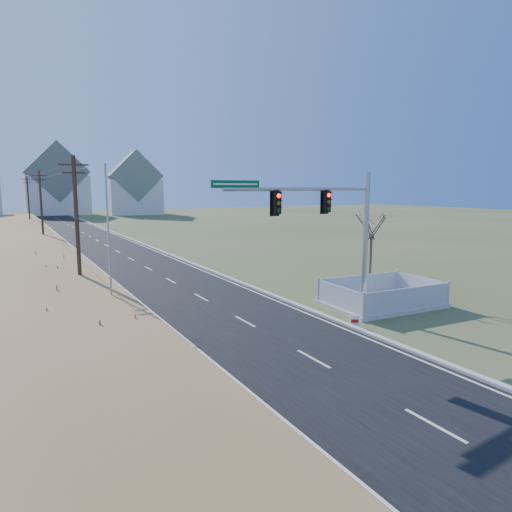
{
  "coord_description": "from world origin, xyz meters",
  "views": [
    {
      "loc": [
        -10.63,
        -16.37,
        6.96
      ],
      "look_at": [
        0.86,
        4.36,
        3.4
      ],
      "focal_mm": 32.0,
      "sensor_mm": 36.0,
      "label": 1
    }
  ],
  "objects_px": {
    "flagpole": "(110,258)",
    "bare_tree": "(372,224)",
    "traffic_signal_mast": "(340,231)",
    "fence_enclosure": "(381,301)",
    "open_sign": "(355,321)"
  },
  "relations": [
    {
      "from": "flagpole",
      "to": "bare_tree",
      "type": "distance_m",
      "value": 16.54
    },
    {
      "from": "traffic_signal_mast",
      "to": "open_sign",
      "type": "relative_size",
      "value": 16.81
    },
    {
      "from": "fence_enclosure",
      "to": "bare_tree",
      "type": "height_order",
      "value": "bare_tree"
    },
    {
      "from": "traffic_signal_mast",
      "to": "open_sign",
      "type": "distance_m",
      "value": 4.64
    },
    {
      "from": "traffic_signal_mast",
      "to": "fence_enclosure",
      "type": "xyz_separation_m",
      "value": [
        4.1,
        1.0,
        -4.43
      ]
    },
    {
      "from": "open_sign",
      "to": "flagpole",
      "type": "distance_m",
      "value": 13.14
    },
    {
      "from": "fence_enclosure",
      "to": "open_sign",
      "type": "relative_size",
      "value": 11.6
    },
    {
      "from": "traffic_signal_mast",
      "to": "bare_tree",
      "type": "xyz_separation_m",
      "value": [
        5.86,
        3.91,
        -0.14
      ]
    },
    {
      "from": "traffic_signal_mast",
      "to": "bare_tree",
      "type": "distance_m",
      "value": 7.05
    },
    {
      "from": "flagpole",
      "to": "bare_tree",
      "type": "bearing_deg",
      "value": -7.43
    },
    {
      "from": "flagpole",
      "to": "bare_tree",
      "type": "relative_size",
      "value": 1.44
    },
    {
      "from": "flagpole",
      "to": "open_sign",
      "type": "bearing_deg",
      "value": -35.81
    },
    {
      "from": "traffic_signal_mast",
      "to": "open_sign",
      "type": "xyz_separation_m",
      "value": [
        -0.1,
        -1.44,
        -4.41
      ]
    },
    {
      "from": "traffic_signal_mast",
      "to": "fence_enclosure",
      "type": "bearing_deg",
      "value": 8.83
    },
    {
      "from": "fence_enclosure",
      "to": "bare_tree",
      "type": "relative_size",
      "value": 1.18
    }
  ]
}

